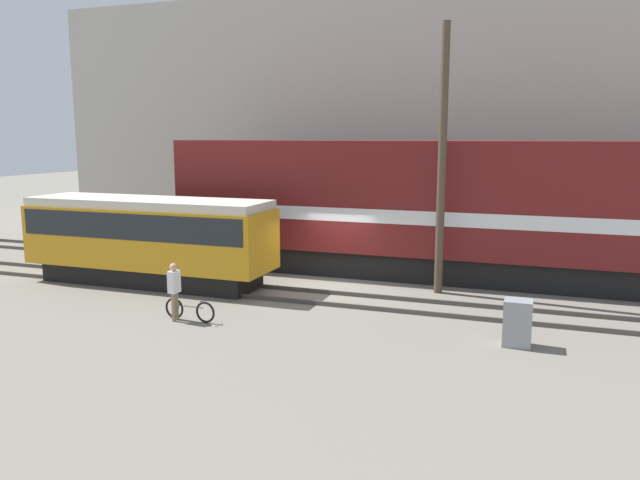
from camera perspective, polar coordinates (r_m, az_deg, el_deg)
The scene contains 10 objects.
ground_plane at distance 22.13m, azimuth 0.73°, elevation -4.38°, with size 120.00×120.00×0.00m, color slate.
track_near at distance 20.68m, azimuth -0.70°, elevation -5.18°, with size 60.00×1.51×0.14m.
track_far at distance 24.76m, azimuth 2.89°, elevation -2.72°, with size 60.00×1.51×0.14m.
building_backdrop at distance 31.73m, azimuth 7.15°, elevation 10.59°, with size 34.53×6.00×11.89m.
freight_locomotive at distance 23.59m, azimuth 10.87°, elevation 2.94°, with size 20.54×3.04×5.74m.
streetcar at distance 23.24m, azimuth -15.35°, elevation 0.41°, with size 9.16×2.54×3.10m.
bicycle at distance 18.59m, azimuth -11.83°, elevation -6.29°, with size 1.70×0.44×0.69m.
person at distance 18.53m, azimuth -13.19°, elevation -4.10°, with size 0.24×0.37×1.70m.
utility_pole_left at distance 21.21m, azimuth 11.09°, elevation 7.08°, with size 0.28×0.28×8.96m.
signal_box at distance 16.81m, azimuth 17.61°, elevation -7.24°, with size 0.70×0.60×1.20m.
Camera 1 is at (7.01, -20.31, 5.32)m, focal length 35.00 mm.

